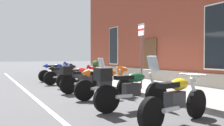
{
  "coord_description": "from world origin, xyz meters",
  "views": [
    {
      "loc": [
        8.8,
        -4.61,
        1.33
      ],
      "look_at": [
        -1.43,
        0.54,
        1.07
      ],
      "focal_mm": 40.39,
      "sensor_mm": 36.0,
      "label": 1
    }
  ],
  "objects_px": {
    "motorcycle_orange_sport": "(108,81)",
    "parking_sign": "(141,46)",
    "motorcycle_silver_touring": "(84,78)",
    "barrel_planter": "(96,70)",
    "motorcycle_blue_sport": "(58,71)",
    "motorcycle_black_sport": "(64,73)",
    "motorcycle_green_touring": "(129,88)",
    "motorcycle_red_sport": "(80,75)",
    "motorcycle_yellow_naked": "(177,100)"
  },
  "relations": [
    {
      "from": "barrel_planter",
      "to": "motorcycle_orange_sport",
      "type": "bearing_deg",
      "value": -19.72
    },
    {
      "from": "motorcycle_blue_sport",
      "to": "barrel_planter",
      "type": "bearing_deg",
      "value": 95.01
    },
    {
      "from": "motorcycle_blue_sport",
      "to": "motorcycle_orange_sport",
      "type": "xyz_separation_m",
      "value": [
        6.58,
        -0.09,
        -0.0
      ]
    },
    {
      "from": "motorcycle_black_sport",
      "to": "parking_sign",
      "type": "bearing_deg",
      "value": 22.34
    },
    {
      "from": "motorcycle_orange_sport",
      "to": "parking_sign",
      "type": "xyz_separation_m",
      "value": [
        -0.66,
        1.69,
        1.16
      ]
    },
    {
      "from": "motorcycle_yellow_naked",
      "to": "barrel_planter",
      "type": "bearing_deg",
      "value": 165.95
    },
    {
      "from": "motorcycle_blue_sport",
      "to": "motorcycle_black_sport",
      "type": "distance_m",
      "value": 1.7
    },
    {
      "from": "motorcycle_green_touring",
      "to": "barrel_planter",
      "type": "distance_m",
      "value": 9.02
    },
    {
      "from": "motorcycle_silver_touring",
      "to": "motorcycle_red_sport",
      "type": "bearing_deg",
      "value": 165.66
    },
    {
      "from": "motorcycle_red_sport",
      "to": "motorcycle_yellow_naked",
      "type": "distance_m",
      "value": 6.54
    },
    {
      "from": "motorcycle_green_touring",
      "to": "barrel_planter",
      "type": "height_order",
      "value": "motorcycle_green_touring"
    },
    {
      "from": "motorcycle_red_sport",
      "to": "barrel_planter",
      "type": "distance_m",
      "value": 4.26
    },
    {
      "from": "parking_sign",
      "to": "motorcycle_red_sport",
      "type": "bearing_deg",
      "value": -148.99
    },
    {
      "from": "motorcycle_silver_touring",
      "to": "motorcycle_orange_sport",
      "type": "distance_m",
      "value": 1.62
    },
    {
      "from": "motorcycle_blue_sport",
      "to": "barrel_planter",
      "type": "height_order",
      "value": "barrel_planter"
    },
    {
      "from": "motorcycle_blue_sport",
      "to": "parking_sign",
      "type": "xyz_separation_m",
      "value": [
        5.92,
        1.6,
        1.15
      ]
    },
    {
      "from": "motorcycle_blue_sport",
      "to": "motorcycle_silver_touring",
      "type": "height_order",
      "value": "motorcycle_silver_touring"
    },
    {
      "from": "motorcycle_blue_sport",
      "to": "motorcycle_silver_touring",
      "type": "distance_m",
      "value": 4.98
    },
    {
      "from": "motorcycle_green_touring",
      "to": "motorcycle_yellow_naked",
      "type": "height_order",
      "value": "motorcycle_green_touring"
    },
    {
      "from": "motorcycle_green_touring",
      "to": "parking_sign",
      "type": "relative_size",
      "value": 0.91
    },
    {
      "from": "motorcycle_silver_touring",
      "to": "motorcycle_green_touring",
      "type": "distance_m",
      "value": 3.42
    },
    {
      "from": "motorcycle_silver_touring",
      "to": "motorcycle_orange_sport",
      "type": "xyz_separation_m",
      "value": [
        1.61,
        0.22,
        0.04
      ]
    },
    {
      "from": "motorcycle_green_touring",
      "to": "motorcycle_silver_touring",
      "type": "bearing_deg",
      "value": 178.8
    },
    {
      "from": "barrel_planter",
      "to": "parking_sign",
      "type": "bearing_deg",
      "value": -6.89
    },
    {
      "from": "motorcycle_yellow_naked",
      "to": "parking_sign",
      "type": "xyz_separation_m",
      "value": [
        -4.02,
        1.8,
        1.25
      ]
    },
    {
      "from": "motorcycle_silver_touring",
      "to": "barrel_planter",
      "type": "height_order",
      "value": "motorcycle_silver_touring"
    },
    {
      "from": "motorcycle_green_touring",
      "to": "motorcycle_red_sport",
      "type": "bearing_deg",
      "value": 174.6
    },
    {
      "from": "motorcycle_black_sport",
      "to": "motorcycle_green_touring",
      "type": "bearing_deg",
      "value": -2.05
    },
    {
      "from": "motorcycle_silver_touring",
      "to": "motorcycle_yellow_naked",
      "type": "height_order",
      "value": "motorcycle_silver_touring"
    },
    {
      "from": "parking_sign",
      "to": "motorcycle_orange_sport",
      "type": "bearing_deg",
      "value": -68.76
    },
    {
      "from": "motorcycle_black_sport",
      "to": "motorcycle_red_sport",
      "type": "xyz_separation_m",
      "value": [
        1.72,
        0.23,
        -0.01
      ]
    },
    {
      "from": "motorcycle_red_sport",
      "to": "motorcycle_black_sport",
      "type": "bearing_deg",
      "value": -172.39
    },
    {
      "from": "motorcycle_black_sport",
      "to": "motorcycle_silver_touring",
      "type": "bearing_deg",
      "value": -2.95
    },
    {
      "from": "motorcycle_black_sport",
      "to": "motorcycle_green_touring",
      "type": "relative_size",
      "value": 0.9
    },
    {
      "from": "parking_sign",
      "to": "barrel_planter",
      "type": "relative_size",
      "value": 2.52
    },
    {
      "from": "parking_sign",
      "to": "motorcycle_yellow_naked",
      "type": "bearing_deg",
      "value": -24.11
    },
    {
      "from": "motorcycle_orange_sport",
      "to": "parking_sign",
      "type": "relative_size",
      "value": 0.88
    },
    {
      "from": "motorcycle_green_touring",
      "to": "parking_sign",
      "type": "distance_m",
      "value": 3.37
    },
    {
      "from": "barrel_planter",
      "to": "motorcycle_blue_sport",
      "type": "bearing_deg",
      "value": -84.99
    },
    {
      "from": "motorcycle_red_sport",
      "to": "motorcycle_silver_touring",
      "type": "height_order",
      "value": "motorcycle_silver_touring"
    },
    {
      "from": "motorcycle_black_sport",
      "to": "motorcycle_orange_sport",
      "type": "relative_size",
      "value": 0.92
    },
    {
      "from": "motorcycle_orange_sport",
      "to": "motorcycle_green_touring",
      "type": "xyz_separation_m",
      "value": [
        1.81,
        -0.29,
        -0.01
      ]
    },
    {
      "from": "parking_sign",
      "to": "barrel_planter",
      "type": "xyz_separation_m",
      "value": [
        -6.13,
        0.74,
        -1.17
      ]
    },
    {
      "from": "motorcycle_black_sport",
      "to": "motorcycle_red_sport",
      "type": "height_order",
      "value": "motorcycle_black_sport"
    },
    {
      "from": "motorcycle_green_touring",
      "to": "motorcycle_yellow_naked",
      "type": "bearing_deg",
      "value": 6.6
    },
    {
      "from": "motorcycle_black_sport",
      "to": "parking_sign",
      "type": "relative_size",
      "value": 0.81
    },
    {
      "from": "motorcycle_red_sport",
      "to": "motorcycle_orange_sport",
      "type": "relative_size",
      "value": 0.95
    },
    {
      "from": "motorcycle_green_touring",
      "to": "motorcycle_yellow_naked",
      "type": "distance_m",
      "value": 1.57
    },
    {
      "from": "motorcycle_orange_sport",
      "to": "motorcycle_blue_sport",
      "type": "bearing_deg",
      "value": 179.23
    },
    {
      "from": "motorcycle_red_sport",
      "to": "motorcycle_green_touring",
      "type": "height_order",
      "value": "motorcycle_green_touring"
    }
  ]
}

